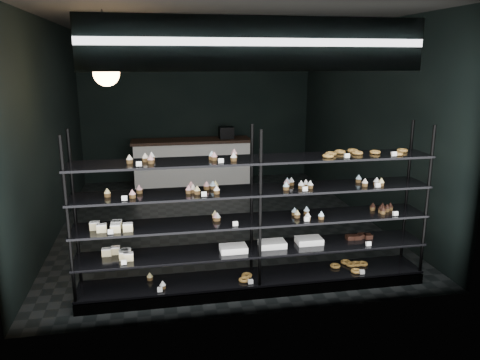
# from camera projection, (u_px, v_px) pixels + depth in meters

# --- Properties ---
(room) EXTENTS (5.01, 6.01, 3.20)m
(room) POSITION_uv_depth(u_px,v_px,m) (217.00, 126.00, 7.40)
(room) COLOR black
(room) RESTS_ON ground
(display_shelf) EXTENTS (4.00, 0.50, 1.91)m
(display_shelf) POSITION_uv_depth(u_px,v_px,m) (254.00, 239.00, 5.32)
(display_shelf) COLOR black
(display_shelf) RESTS_ON room
(signage) EXTENTS (3.30, 0.05, 0.50)m
(signage) POSITION_uv_depth(u_px,v_px,m) (259.00, 44.00, 4.33)
(signage) COLOR #0B103B
(signage) RESTS_ON room
(pendant_lamp) EXTENTS (0.32, 0.32, 0.89)m
(pendant_lamp) POSITION_uv_depth(u_px,v_px,m) (106.00, 73.00, 5.65)
(pendant_lamp) COLOR black
(pendant_lamp) RESTS_ON room
(service_counter) EXTENTS (2.52, 0.65, 1.23)m
(service_counter) POSITION_uv_depth(u_px,v_px,m) (192.00, 161.00, 10.02)
(service_counter) COLOR silver
(service_counter) RESTS_ON room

